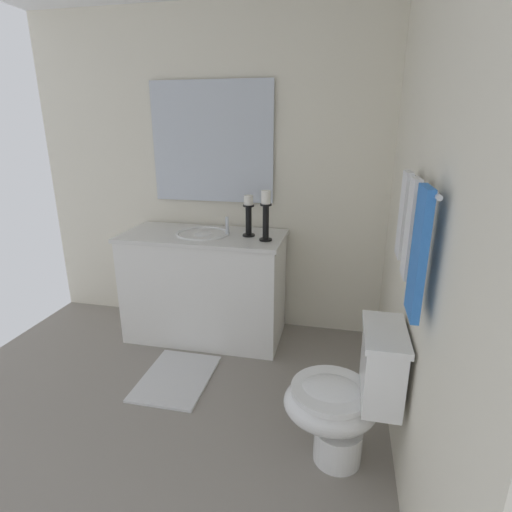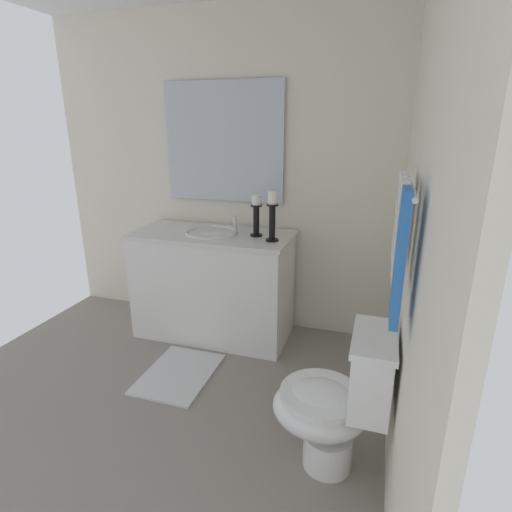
{
  "view_description": "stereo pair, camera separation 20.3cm",
  "coord_description": "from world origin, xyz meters",
  "px_view_note": "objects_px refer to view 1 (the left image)",
  "views": [
    {
      "loc": [
        1.88,
        1.07,
        1.62
      ],
      "look_at": [
        -0.32,
        0.59,
        0.88
      ],
      "focal_mm": 28.43,
      "sensor_mm": 36.0,
      "label": 1
    },
    {
      "loc": [
        1.82,
        1.27,
        1.62
      ],
      "look_at": [
        -0.32,
        0.59,
        0.88
      ],
      "focal_mm": 28.43,
      "sensor_mm": 36.0,
      "label": 2
    }
  ],
  "objects_px": {
    "towel_near_corner": "(419,254)",
    "towel_center": "(411,229)",
    "mirror": "(212,143)",
    "towel_bar": "(421,183)",
    "towel_near_vanity": "(404,215)",
    "sink_basin": "(203,239)",
    "candle_holder_tall": "(266,214)",
    "bath_mat": "(176,378)",
    "toilet": "(345,398)",
    "vanity_cabinet": "(205,286)",
    "candle_holder_short": "(249,215)"
  },
  "relations": [
    {
      "from": "towel_near_corner",
      "to": "towel_center",
      "type": "bearing_deg",
      "value": 180.0
    },
    {
      "from": "mirror",
      "to": "towel_bar",
      "type": "xyz_separation_m",
      "value": [
        1.37,
        1.31,
        -0.08
      ]
    },
    {
      "from": "towel_near_vanity",
      "to": "mirror",
      "type": "bearing_deg",
      "value": -131.44
    },
    {
      "from": "sink_basin",
      "to": "mirror",
      "type": "distance_m",
      "value": 0.74
    },
    {
      "from": "candle_holder_tall",
      "to": "sink_basin",
      "type": "bearing_deg",
      "value": -98.24
    },
    {
      "from": "towel_center",
      "to": "bath_mat",
      "type": "height_order",
      "value": "towel_center"
    },
    {
      "from": "candle_holder_tall",
      "to": "towel_center",
      "type": "relative_size",
      "value": 0.86
    },
    {
      "from": "sink_basin",
      "to": "toilet",
      "type": "bearing_deg",
      "value": 44.97
    },
    {
      "from": "vanity_cabinet",
      "to": "towel_near_corner",
      "type": "distance_m",
      "value": 1.99
    },
    {
      "from": "sink_basin",
      "to": "bath_mat",
      "type": "relative_size",
      "value": 0.67
    },
    {
      "from": "toilet",
      "to": "towel_near_corner",
      "type": "height_order",
      "value": "towel_near_corner"
    },
    {
      "from": "towel_bar",
      "to": "towel_near_vanity",
      "type": "distance_m",
      "value": 0.29
    },
    {
      "from": "mirror",
      "to": "towel_near_corner",
      "type": "xyz_separation_m",
      "value": [
        1.6,
        1.29,
        -0.3
      ]
    },
    {
      "from": "candle_holder_tall",
      "to": "candle_holder_short",
      "type": "xyz_separation_m",
      "value": [
        -0.09,
        -0.14,
        -0.03
      ]
    },
    {
      "from": "towel_center",
      "to": "bath_mat",
      "type": "relative_size",
      "value": 0.68
    },
    {
      "from": "toilet",
      "to": "towel_near_corner",
      "type": "bearing_deg",
      "value": 40.95
    },
    {
      "from": "towel_near_vanity",
      "to": "bath_mat",
      "type": "height_order",
      "value": "towel_near_vanity"
    },
    {
      "from": "candle_holder_tall",
      "to": "towel_bar",
      "type": "distance_m",
      "value": 1.35
    },
    {
      "from": "vanity_cabinet",
      "to": "towel_near_corner",
      "type": "bearing_deg",
      "value": 44.32
    },
    {
      "from": "sink_basin",
      "to": "candle_holder_short",
      "type": "bearing_deg",
      "value": 93.32
    },
    {
      "from": "vanity_cabinet",
      "to": "towel_near_corner",
      "type": "height_order",
      "value": "towel_near_corner"
    },
    {
      "from": "towel_bar",
      "to": "towel_center",
      "type": "height_order",
      "value": "towel_center"
    },
    {
      "from": "vanity_cabinet",
      "to": "mirror",
      "type": "relative_size",
      "value": 1.28
    },
    {
      "from": "candle_holder_short",
      "to": "vanity_cabinet",
      "type": "bearing_deg",
      "value": -86.69
    },
    {
      "from": "towel_near_vanity",
      "to": "bath_mat",
      "type": "relative_size",
      "value": 0.65
    },
    {
      "from": "candle_holder_short",
      "to": "toilet",
      "type": "bearing_deg",
      "value": 33.7
    },
    {
      "from": "toilet",
      "to": "bath_mat",
      "type": "height_order",
      "value": "toilet"
    },
    {
      "from": "towel_near_vanity",
      "to": "candle_holder_short",
      "type": "bearing_deg",
      "value": -133.01
    },
    {
      "from": "towel_near_corner",
      "to": "towel_bar",
      "type": "bearing_deg",
      "value": 175.54
    },
    {
      "from": "candle_holder_short",
      "to": "towel_near_corner",
      "type": "xyz_separation_m",
      "value": [
        1.34,
        0.94,
        0.19
      ]
    },
    {
      "from": "vanity_cabinet",
      "to": "towel_near_vanity",
      "type": "xyz_separation_m",
      "value": [
        0.86,
        1.29,
        0.8
      ]
    },
    {
      "from": "towel_near_vanity",
      "to": "candle_holder_tall",
      "type": "bearing_deg",
      "value": -134.65
    },
    {
      "from": "towel_near_vanity",
      "to": "bath_mat",
      "type": "xyz_separation_m",
      "value": [
        -0.23,
        -1.29,
        -1.22
      ]
    },
    {
      "from": "towel_near_vanity",
      "to": "towel_near_corner",
      "type": "relative_size",
      "value": 0.82
    },
    {
      "from": "sink_basin",
      "to": "toilet",
      "type": "distance_m",
      "value": 1.59
    },
    {
      "from": "toilet",
      "to": "bath_mat",
      "type": "xyz_separation_m",
      "value": [
        -0.46,
        -1.08,
        -0.36
      ]
    },
    {
      "from": "sink_basin",
      "to": "towel_center",
      "type": "height_order",
      "value": "towel_center"
    },
    {
      "from": "mirror",
      "to": "towel_near_vanity",
      "type": "bearing_deg",
      "value": 48.56
    },
    {
      "from": "towel_near_vanity",
      "to": "towel_center",
      "type": "height_order",
      "value": "same"
    },
    {
      "from": "mirror",
      "to": "bath_mat",
      "type": "height_order",
      "value": "mirror"
    },
    {
      "from": "vanity_cabinet",
      "to": "mirror",
      "type": "bearing_deg",
      "value": 179.99
    },
    {
      "from": "bath_mat",
      "to": "towel_near_corner",
      "type": "bearing_deg",
      "value": 61.69
    },
    {
      "from": "towel_near_vanity",
      "to": "towel_center",
      "type": "relative_size",
      "value": 0.96
    },
    {
      "from": "vanity_cabinet",
      "to": "sink_basin",
      "type": "height_order",
      "value": "sink_basin"
    },
    {
      "from": "toilet",
      "to": "towel_bar",
      "type": "distance_m",
      "value": 1.06
    },
    {
      "from": "vanity_cabinet",
      "to": "candle_holder_tall",
      "type": "height_order",
      "value": "candle_holder_tall"
    },
    {
      "from": "candle_holder_tall",
      "to": "toilet",
      "type": "relative_size",
      "value": 0.47
    },
    {
      "from": "candle_holder_short",
      "to": "toilet",
      "type": "height_order",
      "value": "candle_holder_short"
    },
    {
      "from": "towel_bar",
      "to": "towel_near_corner",
      "type": "height_order",
      "value": "towel_near_corner"
    },
    {
      "from": "vanity_cabinet",
      "to": "toilet",
      "type": "distance_m",
      "value": 1.53
    }
  ]
}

